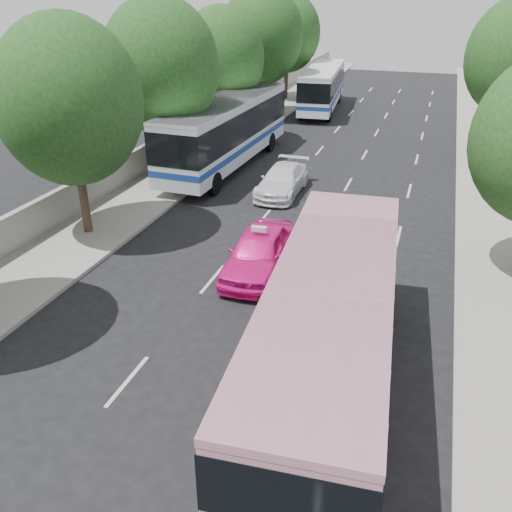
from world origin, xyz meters
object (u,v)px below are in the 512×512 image
at_px(pink_bus, 330,324).
at_px(pink_taxi, 259,252).
at_px(white_pickup, 282,180).
at_px(tour_coach_rear, 323,85).
at_px(tour_coach_front, 226,127).

bearing_deg(pink_bus, pink_taxi, 118.21).
bearing_deg(white_pickup, pink_bus, -70.06).
distance_m(pink_bus, white_pickup, 15.39).
relative_size(pink_taxi, tour_coach_rear, 0.41).
xyz_separation_m(white_pickup, tour_coach_front, (-4.30, 3.30, 1.64)).
relative_size(tour_coach_front, tour_coach_rear, 1.10).
relative_size(pink_bus, pink_taxi, 2.32).
height_order(pink_taxi, white_pickup, pink_taxi).
distance_m(pink_taxi, tour_coach_front, 13.24).
relative_size(pink_bus, white_pickup, 2.36).
bearing_deg(tour_coach_rear, pink_bus, -82.86).
relative_size(white_pickup, tour_coach_rear, 0.41).
bearing_deg(pink_bus, white_pickup, 105.90).
bearing_deg(white_pickup, tour_coach_rear, 96.56).
xyz_separation_m(pink_taxi, tour_coach_front, (-5.84, 11.79, 1.50)).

